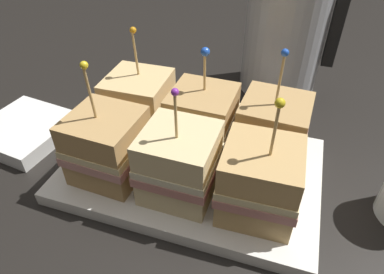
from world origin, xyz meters
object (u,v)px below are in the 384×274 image
sandwich_front_center (179,163)px  sandwich_back_center (204,120)px  serving_platter (192,170)px  sandwich_front_right (260,181)px  sandwich_back_right (272,132)px  napkin_stack (24,130)px  sandwich_front_left (107,146)px  sandwich_back_left (139,106)px  kettle_steel (287,24)px

sandwich_front_center → sandwich_back_center: (0.00, 0.09, 0.00)m
serving_platter → sandwich_front_center: bearing=-90.6°
sandwich_front_right → sandwich_back_right: bearing=89.4°
sandwich_front_center → napkin_stack: (-0.28, 0.05, -0.05)m
sandwich_front_left → sandwich_back_left: same height
sandwich_back_center → napkin_stack: 0.29m
sandwich_front_left → sandwich_back_center: size_ratio=1.09×
sandwich_front_left → sandwich_front_right: (0.19, -0.00, 0.00)m
sandwich_front_center → sandwich_back_left: (-0.10, 0.10, 0.00)m
sandwich_front_center → sandwich_front_right: size_ratio=0.96×
sandwich_front_left → kettle_steel: size_ratio=0.60×
serving_platter → kettle_steel: (0.08, 0.29, 0.11)m
sandwich_front_center → sandwich_back_left: 0.14m
sandwich_back_right → kettle_steel: bearing=93.8°
napkin_stack → serving_platter: bearing=0.2°
sandwich_back_center → kettle_steel: size_ratio=0.55×
sandwich_back_left → napkin_stack: sandwich_back_left is taller
sandwich_back_center → sandwich_front_center: bearing=-91.4°
sandwich_front_left → sandwich_front_right: 0.19m
sandwich_front_center → napkin_stack: size_ratio=1.07×
sandwich_back_left → sandwich_back_center: 0.10m
sandwich_back_left → sandwich_back_right: sandwich_back_right is taller
sandwich_front_center → sandwich_back_center: sandwich_front_center is taller
kettle_steel → napkin_stack: 0.47m
sandwich_front_center → napkin_stack: 0.29m
sandwich_front_right → sandwich_back_right: size_ratio=0.96×
sandwich_back_left → napkin_stack: 0.20m
serving_platter → sandwich_back_left: 0.12m
sandwich_front_left → sandwich_back_left: 0.09m
kettle_steel → sandwich_front_center: bearing=-103.6°
serving_platter → sandwich_front_center: sandwich_front_center is taller
sandwich_front_center → sandwich_front_right: (0.10, 0.00, 0.00)m
sandwich_front_left → kettle_steel: kettle_steel is taller
sandwich_front_right → napkin_stack: 0.38m
sandwich_front_center → sandwich_back_center: size_ratio=1.01×
serving_platter → sandwich_front_center: size_ratio=2.26×
serving_platter → sandwich_back_right: size_ratio=2.08×
serving_platter → sandwich_back_center: size_ratio=2.29×
serving_platter → sandwich_front_right: size_ratio=2.16×
serving_platter → sandwich_front_left: (-0.10, -0.05, 0.05)m
sandwich_back_right → sandwich_back_center: bearing=-180.0°
sandwich_front_left → sandwich_front_right: bearing=-0.4°
sandwich_front_center → sandwich_back_left: size_ratio=0.94×
sandwich_front_right → sandwich_back_center: 0.13m
napkin_stack → sandwich_front_right: bearing=-7.0°
sandwich_back_left → sandwich_back_right: (0.19, -0.00, -0.00)m
sandwich_back_center → sandwich_front_right: bearing=-44.8°
sandwich_back_right → napkin_stack: size_ratio=1.17×
serving_platter → kettle_steel: 0.32m
serving_platter → napkin_stack: size_ratio=2.42×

